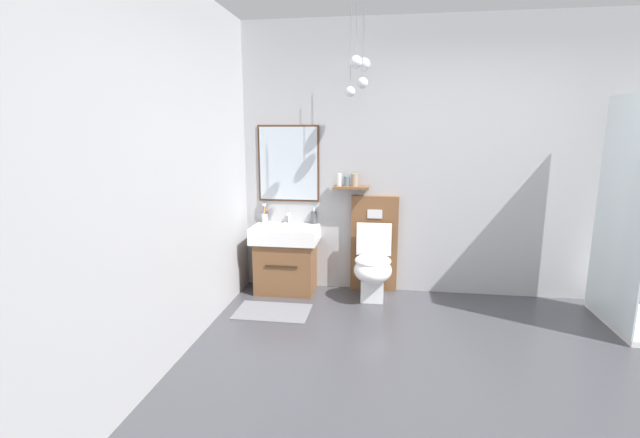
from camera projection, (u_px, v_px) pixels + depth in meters
name	position (u px, v px, depth m)	size (l,w,h in m)	color
ground_plane	(493.00, 407.00, 2.80)	(5.80, 5.24, 0.10)	#3D3D42
wall_back	(457.00, 160.00, 4.42)	(4.60, 0.65, 2.73)	#A8A8AA
wall_left	(144.00, 177.00, 2.84)	(0.12, 4.04, 2.73)	#A8A8AA
bath_mat	(273.00, 312.00, 4.12)	(0.68, 0.44, 0.01)	slate
vanity_sink_left	(286.00, 257.00, 4.61)	(0.67, 0.47, 0.69)	brown
tap_on_left_sink	(289.00, 216.00, 4.70)	(0.03, 0.13, 0.11)	silver
toilet	(373.00, 260.00, 4.47)	(0.48, 0.62, 1.00)	brown
toothbrush_cup	(265.00, 217.00, 4.72)	(0.07, 0.07, 0.21)	silver
soap_dispenser	(314.00, 217.00, 4.66)	(0.06, 0.06, 0.17)	#4C4C51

